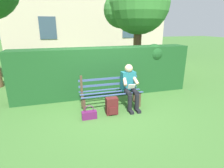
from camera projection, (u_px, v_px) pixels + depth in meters
The scene contains 8 objects.
ground at pixel (111, 107), 5.12m from camera, with size 60.00×60.00×0.00m, color #3D6B2D.
park_bench at pixel (110, 91), 5.05m from camera, with size 1.70×0.52×0.91m.
person_seated at pixel (130, 85), 4.96m from camera, with size 0.44×0.73×1.19m.
hedge_backdrop at pixel (105, 70), 5.88m from camera, with size 5.64×0.74×1.61m.
tree at pixel (136, 5), 7.14m from camera, with size 2.50×2.38×4.21m.
building_facade at pixel (86, 1), 11.43m from camera, with size 9.61×2.84×7.35m.
backpack at pixel (112, 106), 4.65m from camera, with size 0.30×0.26×0.45m.
handbag at pixel (89, 115), 4.44m from camera, with size 0.37×0.14×0.36m.
Camera 1 is at (1.28, 4.49, 2.18)m, focal length 29.19 mm.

